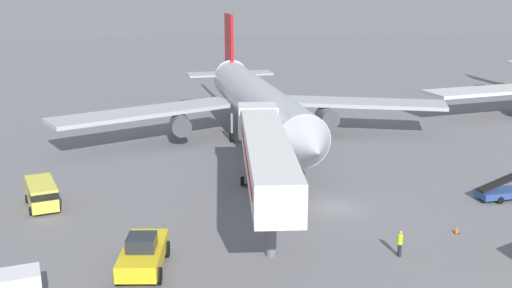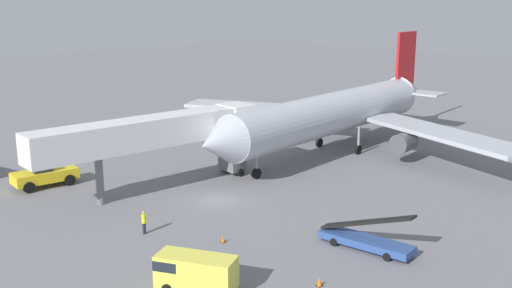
{
  "view_description": "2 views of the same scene",
  "coord_description": "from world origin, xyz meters",
  "views": [
    {
      "loc": [
        -11.82,
        -47.07,
        18.35
      ],
      "look_at": [
        -5.44,
        8.66,
        3.28
      ],
      "focal_mm": 44.02,
      "sensor_mm": 36.0,
      "label": 1
    },
    {
      "loc": [
        40.3,
        -33.78,
        17.99
      ],
      "look_at": [
        -3.76,
        8.36,
        3.17
      ],
      "focal_mm": 42.58,
      "sensor_mm": 36.0,
      "label": 2
    }
  ],
  "objects": [
    {
      "name": "ground_plane",
      "position": [
        0.0,
        0.0,
        0.0
      ],
      "size": [
        300.0,
        300.0,
        0.0
      ],
      "primitive_type": "plane",
      "color": "slate"
    },
    {
      "name": "airplane_at_gate",
      "position": [
        -3.89,
        21.68,
        4.74
      ],
      "size": [
        45.95,
        44.34,
        13.4
      ],
      "color": "#B7BCC6",
      "rests_on": "ground"
    },
    {
      "name": "jet_bridge",
      "position": [
        -5.97,
        -1.76,
        5.51
      ],
      "size": [
        4.55,
        23.48,
        7.26
      ],
      "color": "silver",
      "rests_on": "ground"
    },
    {
      "name": "pushback_tug",
      "position": [
        -14.81,
        -9.57,
        1.16
      ],
      "size": [
        3.31,
        6.25,
        2.5
      ],
      "color": "yellow",
      "rests_on": "ground"
    },
    {
      "name": "service_van_mid_center",
      "position": [
        -23.67,
        2.83,
        1.21
      ],
      "size": [
        3.55,
        5.36,
        2.12
      ],
      "color": "#E5DB4C",
      "rests_on": "ground"
    },
    {
      "name": "ground_crew_worker_foreground",
      "position": [
        2.24,
        -9.44,
        0.99
      ],
      "size": [
        0.5,
        0.5,
        1.86
      ],
      "color": "#1E2333",
      "rests_on": "ground"
    },
    {
      "name": "safety_cone_bravo",
      "position": [
        7.77,
        -6.09,
        0.27
      ],
      "size": [
        0.36,
        0.36,
        0.55
      ],
      "color": "black",
      "rests_on": "ground"
    }
  ]
}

